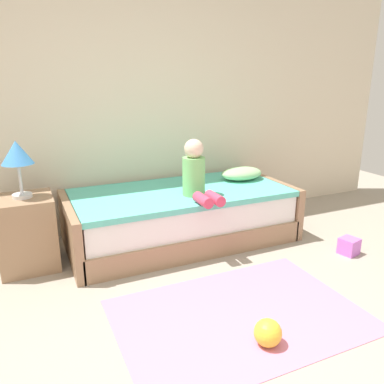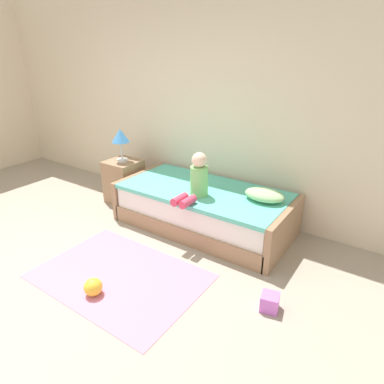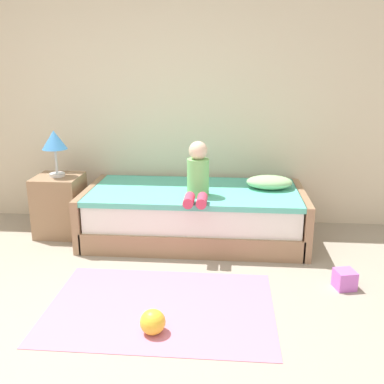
# 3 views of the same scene
# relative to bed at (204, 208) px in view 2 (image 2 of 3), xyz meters

# --- Properties ---
(ground_plane) EXTENTS (9.20, 9.20, 0.00)m
(ground_plane) POSITION_rel_bed_xyz_m (-0.69, -2.00, -0.25)
(ground_plane) COLOR #9E9384
(wall_rear) EXTENTS (7.20, 0.10, 2.90)m
(wall_rear) POSITION_rel_bed_xyz_m (-0.69, 0.60, 1.20)
(wall_rear) COLOR beige
(wall_rear) RESTS_ON ground
(bed) EXTENTS (2.11, 1.00, 0.50)m
(bed) POSITION_rel_bed_xyz_m (0.00, 0.00, 0.00)
(bed) COLOR #997556
(bed) RESTS_ON ground
(nightstand) EXTENTS (0.44, 0.44, 0.60)m
(nightstand) POSITION_rel_bed_xyz_m (-1.35, 0.02, 0.05)
(nightstand) COLOR #997556
(nightstand) RESTS_ON ground
(table_lamp) EXTENTS (0.24, 0.24, 0.45)m
(table_lamp) POSITION_rel_bed_xyz_m (-1.35, 0.02, 0.69)
(table_lamp) COLOR silver
(table_lamp) RESTS_ON nightstand
(child_figure) EXTENTS (0.20, 0.51, 0.50)m
(child_figure) POSITION_rel_bed_xyz_m (0.05, -0.23, 0.46)
(child_figure) COLOR #7FC672
(child_figure) RESTS_ON bed
(pillow) EXTENTS (0.44, 0.30, 0.13)m
(pillow) POSITION_rel_bed_xyz_m (0.72, 0.10, 0.32)
(pillow) COLOR #99CC8C
(pillow) RESTS_ON bed
(toy_ball) EXTENTS (0.17, 0.17, 0.17)m
(toy_ball) POSITION_rel_bed_xyz_m (-0.14, -1.61, -0.16)
(toy_ball) COLOR yellow
(toy_ball) RESTS_ON ground
(area_rug) EXTENTS (1.60, 1.10, 0.01)m
(area_rug) POSITION_rel_bed_xyz_m (-0.13, -1.30, -0.24)
(area_rug) COLOR pink
(area_rug) RESTS_ON ground
(toy_block) EXTENTS (0.18, 0.18, 0.15)m
(toy_block) POSITION_rel_bed_xyz_m (1.23, -0.90, -0.17)
(toy_block) COLOR #CC66D8
(toy_block) RESTS_ON ground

